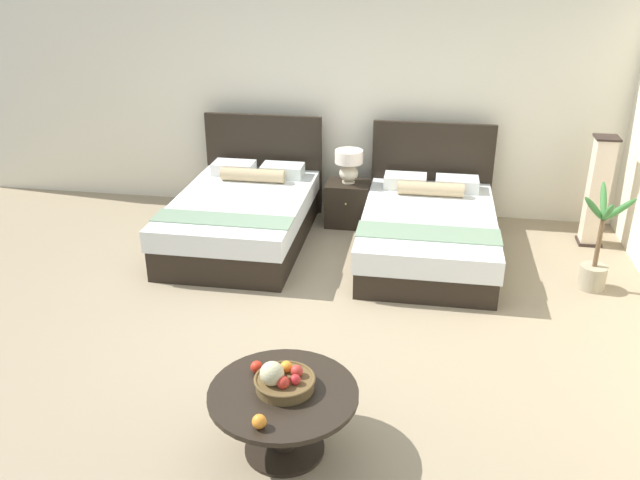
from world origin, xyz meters
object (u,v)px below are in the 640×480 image
(loose_apple, at_px, (257,367))
(nightstand, at_px, (348,204))
(potted_palm, at_px, (596,260))
(loose_orange, at_px, (259,422))
(bed_near_corner, at_px, (428,229))
(coffee_table, at_px, (284,406))
(bed_near_window, at_px, (243,215))
(floor_lamp_corner, at_px, (598,192))
(table_lamp, at_px, (349,163))
(fruit_bowl, at_px, (283,380))

(loose_apple, bearing_deg, nightstand, 88.01)
(potted_palm, bearing_deg, loose_orange, -129.39)
(bed_near_corner, bearing_deg, potted_palm, -18.48)
(nightstand, distance_m, coffee_table, 3.89)
(bed_near_window, bearing_deg, coffee_table, -70.14)
(nightstand, height_order, floor_lamp_corner, floor_lamp_corner)
(nightstand, height_order, coffee_table, nightstand)
(table_lamp, distance_m, potted_palm, 2.84)
(coffee_table, relative_size, loose_apple, 11.61)
(bed_near_corner, distance_m, floor_lamp_corner, 1.89)
(loose_orange, distance_m, potted_palm, 3.95)
(fruit_bowl, xyz_separation_m, floor_lamp_corner, (2.64, 3.76, 0.07))
(bed_near_corner, bearing_deg, loose_orange, -104.38)
(bed_near_window, relative_size, fruit_bowl, 5.51)
(table_lamp, relative_size, potted_palm, 0.38)
(fruit_bowl, bearing_deg, bed_near_window, 109.88)
(nightstand, height_order, table_lamp, table_lamp)
(table_lamp, bearing_deg, loose_orange, -89.69)
(bed_near_window, bearing_deg, floor_lamp_corner, 8.60)
(bed_near_corner, xyz_separation_m, floor_lamp_corner, (1.77, 0.57, 0.32))
(coffee_table, height_order, potted_palm, potted_palm)
(table_lamp, height_order, floor_lamp_corner, floor_lamp_corner)
(table_lamp, bearing_deg, nightstand, -90.00)
(fruit_bowl, xyz_separation_m, potted_palm, (2.45, 2.67, -0.24))
(loose_apple, bearing_deg, bed_near_window, 107.28)
(fruit_bowl, distance_m, loose_apple, 0.25)
(bed_near_corner, bearing_deg, loose_apple, -109.33)
(potted_palm, bearing_deg, floor_lamp_corner, 80.40)
(table_lamp, height_order, coffee_table, table_lamp)
(table_lamp, height_order, fruit_bowl, table_lamp)
(bed_near_window, height_order, loose_orange, bed_near_window)
(nightstand, distance_m, table_lamp, 0.49)
(bed_near_window, bearing_deg, nightstand, 32.12)
(table_lamp, relative_size, loose_apple, 4.67)
(nightstand, bearing_deg, floor_lamp_corner, -2.16)
(bed_near_corner, height_order, potted_palm, bed_near_corner)
(bed_near_corner, bearing_deg, table_lamp, 143.81)
(nightstand, bearing_deg, bed_near_corner, -35.39)
(floor_lamp_corner, bearing_deg, table_lamp, 177.42)
(coffee_table, xyz_separation_m, loose_apple, (-0.21, 0.17, 0.16))
(fruit_bowl, xyz_separation_m, loose_orange, (-0.05, -0.38, -0.03))
(bed_near_window, distance_m, coffee_table, 3.42)
(floor_lamp_corner, bearing_deg, potted_palm, -99.60)
(loose_apple, height_order, floor_lamp_corner, floor_lamp_corner)
(table_lamp, bearing_deg, potted_palm, -25.74)
(nightstand, bearing_deg, potted_palm, -25.37)
(nightstand, bearing_deg, fruit_bowl, -88.86)
(bed_near_corner, height_order, loose_apple, bed_near_corner)
(nightstand, height_order, fruit_bowl, fruit_bowl)
(coffee_table, xyz_separation_m, fruit_bowl, (-0.01, 0.03, 0.19))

